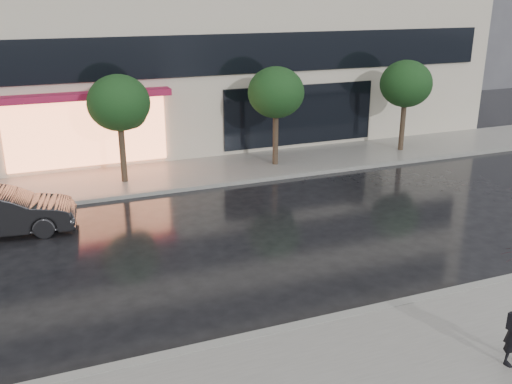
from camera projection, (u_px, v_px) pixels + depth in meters
ground at (328, 297)px, 13.17m from camera, size 120.00×120.00×0.00m
sidewalk_near at (414, 378)px, 10.30m from camera, size 60.00×4.50×0.12m
sidewalk_far at (202, 172)px, 22.14m from camera, size 60.00×3.50×0.12m
curb_near at (350, 315)px, 12.27m from camera, size 60.00×0.25×0.14m
curb_far at (216, 185)px, 20.60m from camera, size 60.00×0.25×0.14m
tree_mid_west at (120, 105)px, 19.98m from camera, size 2.20×2.20×3.99m
tree_mid_east at (277, 94)px, 22.07m from camera, size 2.20×2.20×3.99m
tree_far_east at (407, 85)px, 24.15m from camera, size 2.20×2.20×3.99m
parked_car at (1, 212)px, 16.37m from camera, size 4.23×1.90×1.35m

